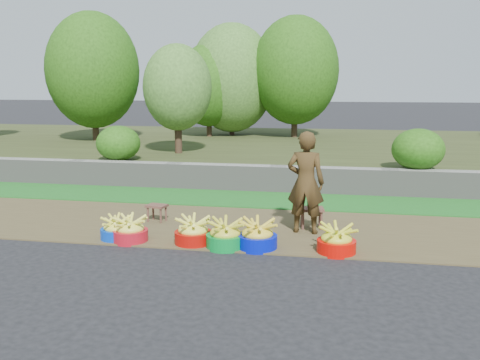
% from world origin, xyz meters
% --- Properties ---
extents(ground_plane, '(120.00, 120.00, 0.00)m').
position_xyz_m(ground_plane, '(0.00, 0.00, 0.00)').
color(ground_plane, black).
rests_on(ground_plane, ground).
extents(dirt_shoulder, '(80.00, 2.50, 0.02)m').
position_xyz_m(dirt_shoulder, '(0.00, 1.25, 0.01)').
color(dirt_shoulder, '#4D4227').
rests_on(dirt_shoulder, ground).
extents(grass_verge, '(80.00, 1.50, 0.04)m').
position_xyz_m(grass_verge, '(0.00, 3.25, 0.02)').
color(grass_verge, '#1B641E').
rests_on(grass_verge, ground).
extents(retaining_wall, '(80.00, 0.35, 0.55)m').
position_xyz_m(retaining_wall, '(0.00, 4.10, 0.28)').
color(retaining_wall, gray).
rests_on(retaining_wall, ground).
extents(earth_bank, '(80.00, 10.00, 0.50)m').
position_xyz_m(earth_bank, '(0.00, 9.00, 0.25)').
color(earth_bank, '#343C1B').
rests_on(earth_bank, ground).
extents(vegetation, '(35.20, 8.49, 4.48)m').
position_xyz_m(vegetation, '(0.48, 8.96, 2.54)').
color(vegetation, '#352518').
rests_on(vegetation, earth_bank).
extents(basin_a, '(0.46, 0.46, 0.35)m').
position_xyz_m(basin_a, '(-1.88, 0.29, 0.15)').
color(basin_a, '#0538BE').
rests_on(basin_a, ground).
extents(basin_b, '(0.50, 0.50, 0.37)m').
position_xyz_m(basin_b, '(-1.65, 0.23, 0.17)').
color(basin_b, '#AC111F').
rests_on(basin_b, ground).
extents(basin_c, '(0.52, 0.52, 0.39)m').
position_xyz_m(basin_c, '(-0.74, 0.28, 0.17)').
color(basin_c, '#A60C06').
rests_on(basin_c, ground).
extents(basin_d, '(0.53, 0.53, 0.39)m').
position_xyz_m(basin_d, '(-0.27, 0.20, 0.18)').
color(basin_d, '#047E2B').
rests_on(basin_d, ground).
extents(basin_e, '(0.54, 0.54, 0.40)m').
position_xyz_m(basin_e, '(0.17, 0.24, 0.18)').
color(basin_e, '#0210B9').
rests_on(basin_e, ground).
extents(basin_f, '(0.52, 0.52, 0.38)m').
position_xyz_m(basin_f, '(1.23, 0.23, 0.17)').
color(basin_f, red).
rests_on(basin_f, ground).
extents(stool_left, '(0.35, 0.29, 0.27)m').
position_xyz_m(stool_left, '(-1.64, 1.33, 0.24)').
color(stool_left, brown).
rests_on(stool_left, dirt_shoulder).
extents(stool_right, '(0.40, 0.33, 0.32)m').
position_xyz_m(stool_right, '(0.84, 1.38, 0.28)').
color(stool_right, brown).
rests_on(stool_right, dirt_shoulder).
extents(vendor_woman, '(0.58, 0.41, 1.52)m').
position_xyz_m(vendor_woman, '(0.75, 1.11, 0.78)').
color(vendor_woman, black).
rests_on(vendor_woman, dirt_shoulder).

